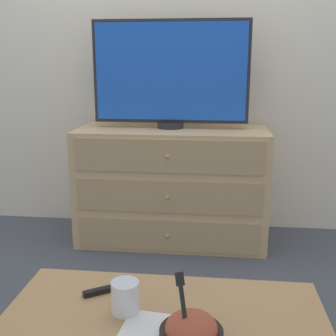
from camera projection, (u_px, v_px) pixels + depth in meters
ground_plane at (164, 222)px, 3.15m from camera, size 12.00×12.00×0.00m
wall_back at (164, 41)px, 2.86m from camera, size 12.00×0.05×2.60m
dresser at (172, 185)px, 2.77m from camera, size 1.21×0.53×0.75m
tv at (171, 74)px, 2.63m from camera, size 0.98×0.17×0.67m
coffee_table at (164, 335)px, 1.26m from camera, size 0.97×0.50×0.42m
takeout_bowl at (191, 331)px, 1.12m from camera, size 0.17×0.17×0.19m
drink_cup at (125, 299)px, 1.26m from camera, size 0.09×0.09×0.10m
napkin at (153, 332)px, 1.17m from camera, size 0.20×0.20×0.00m
remote_control at (104, 290)px, 1.38m from camera, size 0.13×0.09×0.02m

